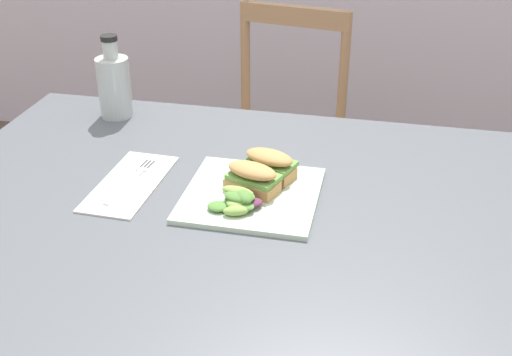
% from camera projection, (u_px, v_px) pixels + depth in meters
% --- Properties ---
extents(dining_table, '(1.28, 0.92, 0.74)m').
position_uv_depth(dining_table, '(243.00, 261.00, 1.24)').
color(dining_table, '#51565B').
rests_on(dining_table, ground).
extents(chair_wooden_far, '(0.46, 0.46, 0.87)m').
position_uv_depth(chair_wooden_far, '(277.00, 146.00, 2.08)').
color(chair_wooden_far, tan).
rests_on(chair_wooden_far, ground).
extents(plate_lunch, '(0.25, 0.25, 0.01)m').
position_uv_depth(plate_lunch, '(252.00, 195.00, 1.22)').
color(plate_lunch, beige).
rests_on(plate_lunch, dining_table).
extents(sandwich_half_front, '(0.11, 0.09, 0.06)m').
position_uv_depth(sandwich_half_front, '(253.00, 177.00, 1.21)').
color(sandwich_half_front, tan).
rests_on(sandwich_half_front, plate_lunch).
extents(sandwich_half_back, '(0.11, 0.09, 0.06)m').
position_uv_depth(sandwich_half_back, '(269.00, 164.00, 1.26)').
color(sandwich_half_back, tan).
rests_on(sandwich_half_back, plate_lunch).
extents(salad_mixed_greens, '(0.10, 0.12, 0.03)m').
position_uv_depth(salad_mixed_greens, '(239.00, 198.00, 1.17)').
color(salad_mixed_greens, '#602D47').
rests_on(salad_mixed_greens, plate_lunch).
extents(napkin_folded, '(0.12, 0.26, 0.00)m').
position_uv_depth(napkin_folded, '(130.00, 183.00, 1.27)').
color(napkin_folded, silver).
rests_on(napkin_folded, dining_table).
extents(fork_on_napkin, '(0.04, 0.19, 0.00)m').
position_uv_depth(fork_on_napkin, '(134.00, 178.00, 1.28)').
color(fork_on_napkin, silver).
rests_on(fork_on_napkin, napkin_folded).
extents(bottle_cold_brew, '(0.08, 0.08, 0.20)m').
position_uv_depth(bottle_cold_brew, '(115.00, 89.00, 1.53)').
color(bottle_cold_brew, '#472819').
rests_on(bottle_cold_brew, dining_table).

